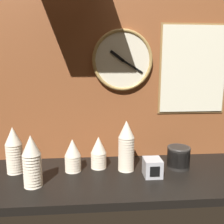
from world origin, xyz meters
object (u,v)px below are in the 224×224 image
cup_stack_left (32,161)px  cup_stack_center (99,152)px  cup_stack_center_left (73,155)px  cup_stack_center_right (126,146)px  wall_clock (123,60)px  menu_board (193,70)px  cup_stack_far_left (14,150)px  bowl_stack_right (178,157)px  napkin_dispenser (152,167)px

cup_stack_left → cup_stack_center: size_ratio=1.39×
cup_stack_left → cup_stack_center_left: bearing=40.7°
cup_stack_left → cup_stack_center_right: (0.48, 0.14, 0.01)m
wall_clock → menu_board: size_ratio=0.66×
cup_stack_far_left → cup_stack_left: bearing=-50.1°
cup_stack_center_right → wall_clock: 0.50m
cup_stack_center → bowl_stack_right: size_ratio=1.41×
cup_stack_center_right → cup_stack_center: 0.17m
cup_stack_left → cup_stack_center_right: cup_stack_center_right is taller
cup_stack_far_left → bowl_stack_right: bearing=-0.8°
cup_stack_center → cup_stack_left: bearing=-149.7°
cup_stack_far_left → cup_stack_center: bearing=3.3°
cup_stack_left → napkin_dispenser: cup_stack_left is taller
cup_stack_center → cup_stack_center_left: 0.15m
menu_board → bowl_stack_right: bearing=-125.4°
cup_stack_center_right → wall_clock: wall_clock is taller
cup_stack_center → menu_board: size_ratio=0.34×
cup_stack_left → cup_stack_center_left: 0.24m
bowl_stack_right → wall_clock: size_ratio=0.36×
cup_stack_center_right → bowl_stack_right: 0.31m
cup_stack_center → cup_stack_far_left: bearing=-176.7°
cup_stack_center_left → napkin_dispenser: (0.43, -0.10, -0.04)m
cup_stack_center_right → bowl_stack_right: size_ratio=2.18×
cup_stack_left → cup_stack_center: 0.38m
cup_stack_center → cup_stack_center_left: (-0.14, -0.03, 0.00)m
wall_clock → napkin_dispenser: 0.64m
wall_clock → bowl_stack_right: bearing=-30.8°
cup_stack_left → bowl_stack_right: bearing=10.9°
cup_stack_left → cup_stack_center: cup_stack_left is taller
cup_stack_left → napkin_dispenser: bearing=5.5°
wall_clock → cup_stack_far_left: bearing=-164.5°
cup_stack_left → cup_stack_far_left: bearing=129.9°
cup_stack_left → cup_stack_far_left: 0.21m
cup_stack_far_left → menu_board: bearing=9.6°
cup_stack_left → wall_clock: size_ratio=0.71×
cup_stack_center_right → menu_board: menu_board is taller
menu_board → cup_stack_center_left: bearing=-165.8°
cup_stack_center_left → cup_stack_center: bearing=13.3°
cup_stack_far_left → wall_clock: wall_clock is taller
wall_clock → menu_board: menu_board is taller
cup_stack_center_right → cup_stack_center_left: cup_stack_center_right is taller
cup_stack_center → bowl_stack_right: cup_stack_center is taller
cup_stack_center_right → cup_stack_far_left: size_ratio=1.11×
cup_stack_center_left → menu_board: menu_board is taller
cup_stack_center_right → cup_stack_center: cup_stack_center_right is taller
cup_stack_center_right → napkin_dispenser: size_ratio=2.77×
wall_clock → cup_stack_center_right: bearing=-89.5°
cup_stack_center → wall_clock: size_ratio=0.51×
napkin_dispenser → cup_stack_center_left: bearing=167.2°
cup_stack_left → cup_stack_center_left: (0.18, 0.15, -0.04)m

